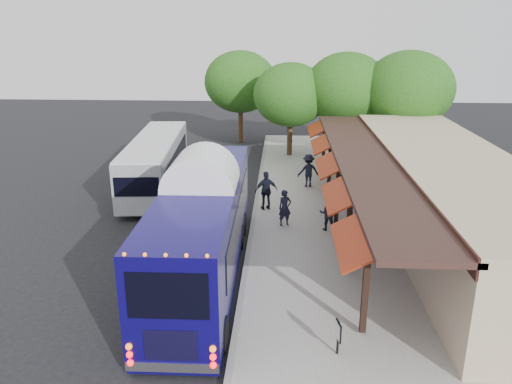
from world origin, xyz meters
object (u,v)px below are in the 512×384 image
(city_bus, at_px, (156,161))
(sign_board, at_px, (338,332))
(ped_a, at_px, (285,208))
(ped_c, at_px, (266,191))
(ped_d, at_px, (308,171))
(coach_bus, at_px, (203,224))
(ped_b, at_px, (328,213))

(city_bus, height_order, sign_board, city_bus)
(city_bus, bearing_deg, ped_a, -42.33)
(ped_a, xyz_separation_m, ped_c, (-0.91, 2.06, 0.13))
(ped_d, height_order, sign_board, ped_d)
(ped_c, xyz_separation_m, sign_board, (2.35, -11.38, -0.28))
(coach_bus, xyz_separation_m, ped_b, (4.85, 4.20, -1.10))
(ped_c, relative_size, ped_d, 1.03)
(sign_board, bearing_deg, coach_bus, 122.01)
(ped_c, bearing_deg, sign_board, 84.09)
(ped_a, distance_m, ped_d, 5.98)
(ped_a, xyz_separation_m, ped_b, (1.89, -0.43, -0.05))
(ped_c, bearing_deg, ped_b, 120.75)
(city_bus, bearing_deg, coach_bus, -71.87)
(ped_b, bearing_deg, sign_board, 92.52)
(ped_c, bearing_deg, ped_d, -138.10)
(city_bus, xyz_separation_m, ped_a, (7.22, -5.62, -0.60))
(ped_b, bearing_deg, ped_c, -36.26)
(city_bus, distance_m, sign_board, 17.28)
(ped_d, bearing_deg, ped_b, 81.54)
(ped_c, bearing_deg, city_bus, -46.91)
(coach_bus, height_order, ped_d, coach_bus)
(coach_bus, xyz_separation_m, sign_board, (4.40, -4.69, -1.20))
(city_bus, xyz_separation_m, sign_board, (8.66, -14.94, -0.75))
(ped_b, distance_m, ped_c, 3.75)
(ped_c, xyz_separation_m, ped_d, (2.22, 3.77, -0.03))
(coach_bus, bearing_deg, ped_a, 56.90)
(ped_a, distance_m, ped_c, 2.26)
(ped_a, bearing_deg, ped_d, 55.53)
(coach_bus, relative_size, city_bus, 1.10)
(coach_bus, height_order, ped_b, coach_bus)
(city_bus, relative_size, sign_board, 10.80)
(ped_a, height_order, sign_board, ped_a)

